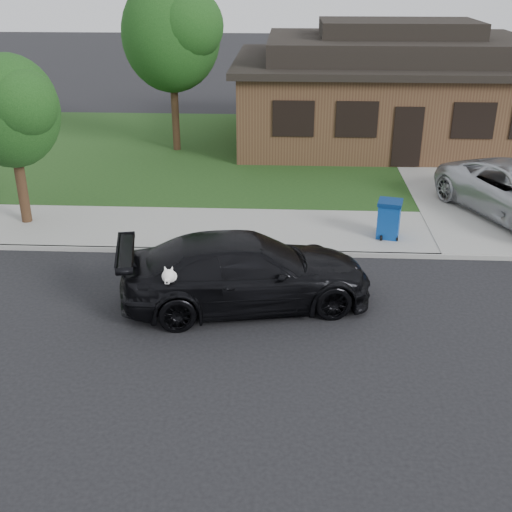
{
  "coord_description": "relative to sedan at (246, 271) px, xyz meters",
  "views": [
    {
      "loc": [
        -0.17,
        -11.36,
        6.78
      ],
      "look_at": [
        -0.8,
        1.01,
        1.1
      ],
      "focal_mm": 45.0,
      "sensor_mm": 36.0,
      "label": 1
    }
  ],
  "objects": [
    {
      "name": "sidewalk",
      "position": [
        1.0,
        4.09,
        -0.72
      ],
      "size": [
        60.0,
        3.0,
        0.12
      ],
      "primitive_type": "cube",
      "color": "gray",
      "rests_on": "ground"
    },
    {
      "name": "curb",
      "position": [
        1.0,
        2.59,
        -0.72
      ],
      "size": [
        60.0,
        0.12,
        0.12
      ],
      "primitive_type": "cube",
      "color": "gray",
      "rests_on": "ground"
    },
    {
      "name": "driveway",
      "position": [
        7.0,
        9.09,
        -0.71
      ],
      "size": [
        4.5,
        13.0,
        0.14
      ],
      "primitive_type": "cube",
      "color": "gray",
      "rests_on": "ground"
    },
    {
      "name": "ground",
      "position": [
        1.0,
        -0.91,
        -0.78
      ],
      "size": [
        120.0,
        120.0,
        0.0
      ],
      "primitive_type": "plane",
      "color": "black",
      "rests_on": "ground"
    },
    {
      "name": "sedan",
      "position": [
        0.0,
        0.0,
        0.0
      ],
      "size": [
        5.69,
        3.21,
        1.56
      ],
      "rotation": [
        0.0,
        0.0,
        1.77
      ],
      "color": "black",
      "rests_on": "ground"
    },
    {
      "name": "tree_2",
      "position": [
        -6.38,
        4.2,
        2.49
      ],
      "size": [
        2.73,
        2.6,
        4.59
      ],
      "color": "#332114",
      "rests_on": "ground"
    },
    {
      "name": "tree_0",
      "position": [
        -3.33,
        11.97,
        3.7
      ],
      "size": [
        3.78,
        3.6,
        6.34
      ],
      "color": "#332114",
      "rests_on": "ground"
    },
    {
      "name": "house",
      "position": [
        5.0,
        14.09,
        1.36
      ],
      "size": [
        12.6,
        8.6,
        4.65
      ],
      "color": "#422B1C",
      "rests_on": "ground"
    },
    {
      "name": "lawn",
      "position": [
        1.0,
        12.09,
        -0.71
      ],
      "size": [
        60.0,
        13.0,
        0.13
      ],
      "primitive_type": "cube",
      "color": "#193814",
      "rests_on": "ground"
    },
    {
      "name": "recycling_bin",
      "position": [
        3.54,
        3.66,
        -0.15
      ],
      "size": [
        0.73,
        0.73,
        1.01
      ],
      "rotation": [
        0.0,
        0.0,
        -0.24
      ],
      "color": "navy",
      "rests_on": "sidewalk"
    }
  ]
}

